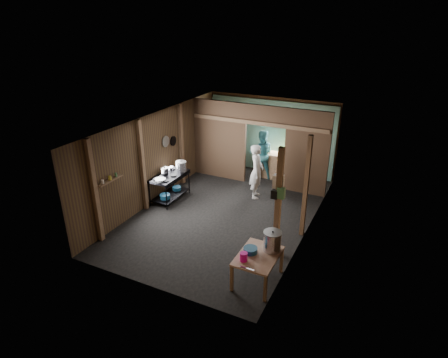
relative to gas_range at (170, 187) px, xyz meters
The scene contains 42 objects.
floor 1.92m from the gas_range, ahead, with size 4.50×7.00×0.00m, color black.
ceiling 2.90m from the gas_range, ahead, with size 4.50×7.00×0.00m, color #423C38.
wall_back 4.08m from the gas_range, 61.80° to the left, with size 4.50×0.00×2.60m, color #503C20.
wall_front 4.07m from the gas_range, 61.71° to the right, with size 4.50×0.00×2.60m, color #503C20.
wall_left 0.98m from the gas_range, behind, with size 0.00×7.00×2.60m, color #503C20.
wall_right 4.23m from the gas_range, ahead, with size 0.00×7.00×2.60m, color #503C20.
partition_left 2.45m from the gas_range, 75.88° to the left, with size 1.85×0.10×2.60m, color #4A3A27.
partition_right 4.20m from the gas_range, 32.56° to the left, with size 1.35×0.10×2.60m, color #4A3A27.
partition_header 3.61m from the gas_range, 46.01° to the left, with size 1.30×0.10×0.60m, color #4A3A27.
turquoise_panel 4.02m from the gas_range, 61.39° to the left, with size 4.40×0.06×2.50m, color #609D96.
back_counter 3.67m from the gas_range, 53.60° to the left, with size 1.20×0.50×0.85m, color #A17252.
wall_clock 4.29m from the gas_range, 57.98° to the left, with size 0.20×0.20×0.03m, color silver.
post_left_a 2.76m from the gas_range, 96.60° to the right, with size 0.10×0.12×2.60m, color #A17252.
post_left_b 1.24m from the gas_range, 110.71° to the right, with size 0.10×0.12×2.60m, color #A17252.
post_left_c 1.54m from the gas_range, 103.97° to the left, with size 0.10×0.12×2.60m, color #A17252.
post_right 4.16m from the gas_range, ahead, with size 0.10×0.12×2.60m, color #A17252.
post_free 4.05m from the gas_range, 19.13° to the right, with size 0.12×0.12×2.60m, color #A17252.
cross_beam 3.30m from the gas_range, 48.92° to the left, with size 4.40×0.12×0.12m, color #A17252.
pan_lid_big 1.36m from the gas_range, 129.08° to the left, with size 0.34×0.34×0.03m, color gray.
pan_lid_small 1.45m from the gas_range, 112.26° to the left, with size 0.30×0.30×0.03m, color black.
wall_shelf 2.34m from the gas_range, 97.35° to the right, with size 0.14×0.80×0.03m, color #A17252.
jar_white 2.59m from the gas_range, 96.57° to the right, with size 0.07×0.07×0.10m, color silver.
jar_yellow 2.37m from the gas_range, 97.35° to the right, with size 0.08×0.08×0.10m, color gold.
jar_green 2.17m from the gas_range, 98.20° to the right, with size 0.06×0.06×0.10m, color #46864F.
bag_white 4.11m from the gas_range, 18.25° to the right, with size 0.22×0.15×0.32m, color silver.
bag_green 4.21m from the gas_range, 19.61° to the right, with size 0.16×0.12×0.24m, color #46864F.
bag_black 4.08m from the gas_range, 20.57° to the right, with size 0.14×0.10×0.20m, color black.
gas_range is the anchor object (origin of this frame).
prep_table 4.41m from the gas_range, 32.70° to the right, with size 0.78×1.08×0.64m, color tan, non-canonical shape.
stove_pot_large 0.70m from the gas_range, 67.31° to the left, with size 0.32×0.32×0.33m, color silver, non-canonical shape.
stove_pot_med 0.51m from the gas_range, 168.28° to the left, with size 0.23×0.23×0.20m, color silver, non-canonical shape.
stove_saucepan 0.60m from the gas_range, 115.54° to the left, with size 0.16×0.16×0.10m, color silver.
frying_pan 0.61m from the gas_range, 90.00° to the right, with size 0.31×0.53×0.07m, color gray, non-canonical shape.
blue_tub_front 0.33m from the gas_range, 90.00° to the right, with size 0.31×0.31×0.13m, color navy.
blue_tub_back 0.41m from the gas_range, 90.00° to the left, with size 0.27×0.27×0.11m, color navy.
stock_pot 4.44m from the gas_range, 28.18° to the right, with size 0.38×0.38×0.45m, color silver, non-canonical shape.
wash_basin 4.26m from the gas_range, 33.75° to the right, with size 0.29×0.29×0.11m, color navy.
pink_bucket 4.43m from the gas_range, 37.30° to the right, with size 0.15×0.15×0.18m, color #F309A0.
knife 4.67m from the gas_range, 38.11° to the right, with size 0.30×0.04×0.01m, color silver.
yellow_tub 3.92m from the gas_range, 49.53° to the left, with size 0.33×0.33×0.19m, color gold.
cook 2.61m from the gas_range, 30.01° to the left, with size 0.60×0.40×1.65m, color silver.
worker_back 3.34m from the gas_range, 56.57° to the left, with size 0.80×0.62×1.64m, color teal.
Camera 1 is at (3.96, -8.34, 5.08)m, focal length 30.02 mm.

